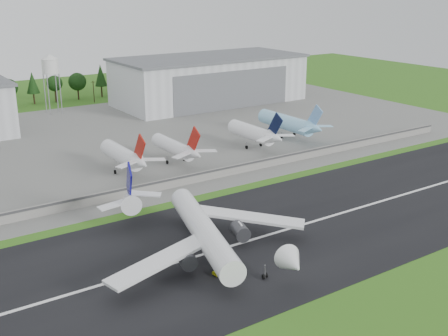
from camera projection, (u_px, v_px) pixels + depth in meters
ground at (310, 244)px, 139.51m from camera, size 600.00×600.00×0.00m
runway at (285, 230)px, 147.40m from camera, size 320.00×60.00×0.10m
runway_centerline at (285, 230)px, 147.38m from camera, size 220.00×1.00×0.02m
apron at (116, 140)px, 234.30m from camera, size 320.00×150.00×0.10m
blast_fence at (196, 178)px, 182.39m from camera, size 240.00×0.61×3.50m
hangar_east at (209, 79)px, 305.59m from camera, size 102.00×47.00×25.20m
water_tower at (50, 64)px, 275.43m from camera, size 8.40×8.40×29.40m
utility_poles at (55, 107)px, 297.52m from camera, size 230.00×3.00×12.00m
treeline at (46, 102)px, 309.37m from camera, size 320.00×16.00×22.00m
main_airliner at (205, 236)px, 132.39m from camera, size 55.02×58.24×18.17m
ground_vehicle at (221, 271)px, 124.86m from camera, size 4.60×2.57×1.22m
parked_jet_red_a at (125, 156)px, 190.21m from camera, size 7.36×31.29×16.66m
parked_jet_red_b at (177, 148)px, 200.89m from camera, size 7.36×31.29×16.35m
parked_jet_navy at (256, 133)px, 219.54m from camera, size 7.36×31.29×16.75m
parked_jet_skyblue at (291, 123)px, 235.02m from camera, size 7.36×37.29×16.95m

